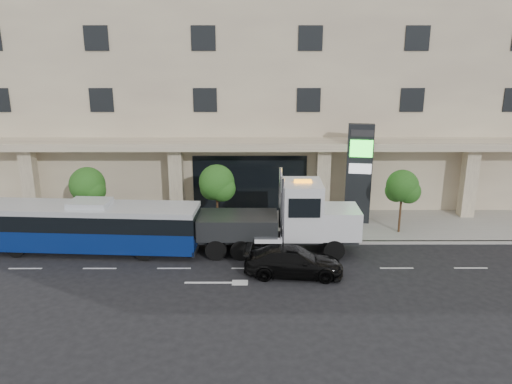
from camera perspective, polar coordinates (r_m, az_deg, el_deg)
ground at (r=28.50m, az=-0.85°, el=-7.44°), size 120.00×120.00×0.00m
sidewalk at (r=33.11m, az=-0.75°, el=-3.84°), size 120.00×6.00×0.15m
curb at (r=30.31m, az=-0.81°, el=-5.79°), size 120.00×0.30×0.15m
convention_center at (r=41.54m, az=-0.65°, el=14.22°), size 60.00×17.60×20.00m
tree_left at (r=32.52m, az=-18.66°, el=0.52°), size 2.27×2.20×4.22m
tree_mid at (r=30.88m, az=-4.46°, el=0.82°), size 2.28×2.20×4.38m
tree_right at (r=32.18m, az=16.42°, el=0.42°), size 2.10×2.00×4.04m
city_bus at (r=30.19m, az=-18.24°, el=-3.69°), size 12.40×3.36×3.11m
tow_truck at (r=28.53m, az=3.42°, el=-3.24°), size 10.38×2.71×4.74m
black_sedan at (r=26.19m, az=4.31°, el=-7.93°), size 5.28×2.48×1.49m
signage_pylon at (r=33.30m, az=11.68°, el=2.09°), size 1.71×0.85×6.59m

